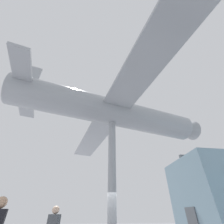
% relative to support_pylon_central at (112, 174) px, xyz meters
% --- Properties ---
extents(support_pylon_central, '(0.48, 0.48, 6.93)m').
position_rel_support_pylon_central_xyz_m(support_pylon_central, '(0.00, 0.00, 0.00)').
color(support_pylon_central, '#999EA3').
rests_on(support_pylon_central, ground_plane).
extents(suspended_airplane, '(20.20, 15.37, 3.38)m').
position_rel_support_pylon_central_xyz_m(suspended_airplane, '(-0.06, 0.22, 4.48)').
color(suspended_airplane, '#93999E').
rests_on(suspended_airplane, support_pylon_central).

